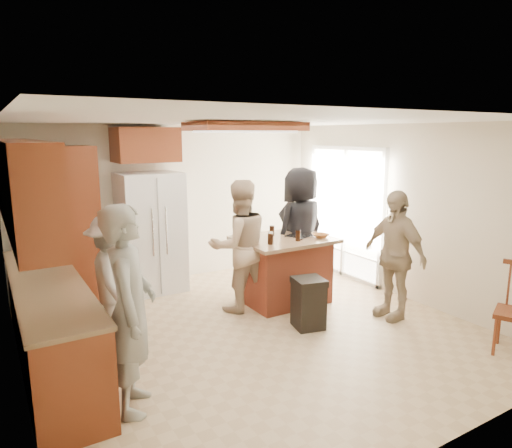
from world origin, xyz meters
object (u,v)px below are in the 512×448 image
person_behind_left (240,246)px  person_behind_right (301,230)px  trash_bin (308,303)px  kitchen_island (284,269)px  person_front_left (130,310)px  person_side_right (394,255)px  person_counter (113,280)px  refrigerator (151,233)px

person_behind_left → person_behind_right: bearing=-165.3°
person_behind_left → trash_bin: bearing=118.9°
kitchen_island → person_front_left: bearing=-150.4°
person_side_right → person_counter: 3.46m
person_side_right → trash_bin: (-1.14, 0.28, -0.52)m
person_front_left → person_behind_right: person_behind_right is taller
person_counter → trash_bin: (2.14, -0.80, -0.43)m
person_side_right → kitchen_island: bearing=-142.0°
person_side_right → refrigerator: (-2.33, 2.62, 0.06)m
person_front_left → person_behind_left: bearing=-30.0°
person_behind_left → kitchen_island: (0.68, -0.05, -0.41)m
person_front_left → refrigerator: 3.11m
kitchen_island → person_behind_left: bearing=175.4°
person_front_left → kitchen_island: (2.59, 1.47, -0.43)m
person_behind_left → person_counter: bearing=10.3°
person_behind_left → trash_bin: 1.20m
person_behind_left → person_counter: person_behind_left is taller
person_behind_left → person_behind_right: size_ratio=0.94×
person_front_left → person_counter: size_ratio=1.20×
trash_bin → person_behind_left: bearing=114.0°
person_behind_right → refrigerator: person_behind_right is taller
refrigerator → person_behind_left: bearing=-61.0°
person_behind_right → trash_bin: 1.51m
person_counter → trash_bin: 2.33m
person_behind_left → kitchen_island: person_behind_left is taller
kitchen_island → person_behind_right: bearing=28.4°
person_side_right → trash_bin: 1.28m
person_behind_left → person_side_right: person_behind_left is taller
person_behind_left → person_side_right: (1.57, -1.25, -0.05)m
person_front_left → trash_bin: (2.33, 0.56, -0.58)m
person_front_left → person_behind_right: size_ratio=0.96×
person_counter → kitchen_island: 2.41m
trash_bin → person_front_left: bearing=-166.5°
person_counter → person_behind_right: bearing=-78.1°
person_behind_right → refrigerator: (-1.92, 1.17, -0.04)m
person_behind_right → person_counter: bearing=-3.7°
trash_bin → kitchen_island: bearing=74.4°
person_front_left → person_behind_left: person_front_left is taller
person_behind_right → kitchen_island: person_behind_right is taller
person_front_left → refrigerator: size_ratio=1.00×
person_side_right → trash_bin: person_side_right is taller
refrigerator → trash_bin: (1.19, -2.33, -0.58)m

